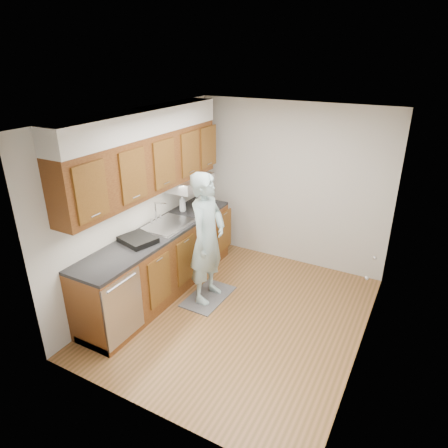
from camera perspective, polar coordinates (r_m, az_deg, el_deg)
name	(u,v)px	position (r m, az deg, el deg)	size (l,w,h in m)	color
floor	(239,315)	(5.31, 2.09, -12.82)	(3.50, 3.50, 0.00)	brown
ceiling	(242,118)	(4.32, 2.59, 14.94)	(3.50, 3.50, 0.00)	white
wall_left	(140,205)	(5.45, -11.97, 2.67)	(0.02, 3.50, 2.50)	#B9B6AD
wall_right	(373,255)	(4.30, 20.57, -4.24)	(0.02, 3.50, 2.50)	#B9B6AD
wall_back	(291,186)	(6.19, 9.55, 5.40)	(3.00, 0.02, 2.50)	#B9B6AD
counter	(161,260)	(5.59, -8.96, -5.14)	(0.64, 2.80, 1.30)	brown
upper_cabinets	(148,154)	(5.18, -10.85, 9.77)	(0.47, 2.80, 1.21)	brown
closet_door	(374,262)	(4.67, 20.64, -5.11)	(0.02, 1.22, 2.05)	silver
floor_mat	(208,296)	(5.64, -2.26, -10.31)	(0.47, 0.79, 0.01)	slate
person	(207,230)	(5.14, -2.43, -0.88)	(0.71, 0.47, 2.01)	#96B5B7
soap_bottle_a	(182,203)	(5.95, -5.95, 3.03)	(0.10, 0.10, 0.26)	silver
soap_bottle_b	(200,203)	(6.00, -3.49, 3.00)	(0.09, 0.10, 0.21)	silver
soap_bottle_c	(203,201)	(6.09, -3.00, 3.24)	(0.15, 0.15, 0.19)	silver
steel_can	(202,212)	(5.79, -3.11, 1.79)	(0.07, 0.07, 0.13)	#A5A5AA
dish_rack	(138,240)	(5.11, -12.19, -2.19)	(0.42, 0.36, 0.07)	black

